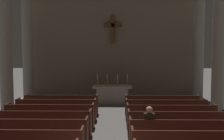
# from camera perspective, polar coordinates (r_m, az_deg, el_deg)

# --- Properties ---
(pew_left_row_4) EXTENTS (3.39, 0.50, 0.95)m
(pew_left_row_4) POSITION_cam_1_polar(r_m,az_deg,el_deg) (8.74, -16.60, -12.72)
(pew_left_row_4) COLOR #4C2319
(pew_left_row_4) RESTS_ON ground
(pew_left_row_5) EXTENTS (3.39, 0.50, 0.95)m
(pew_left_row_5) POSITION_cam_1_polar(r_m,az_deg,el_deg) (9.73, -14.66, -10.94)
(pew_left_row_5) COLOR #4C2319
(pew_left_row_5) RESTS_ON ground
(pew_left_row_6) EXTENTS (3.39, 0.50, 0.95)m
(pew_left_row_6) POSITION_cam_1_polar(r_m,az_deg,el_deg) (10.73, -13.09, -9.48)
(pew_left_row_6) COLOR #4C2319
(pew_left_row_6) RESTS_ON ground
(pew_left_row_7) EXTENTS (3.39, 0.50, 0.95)m
(pew_left_row_7) POSITION_cam_1_polar(r_m,az_deg,el_deg) (11.74, -11.80, -8.27)
(pew_left_row_7) COLOR #4C2319
(pew_left_row_7) RESTS_ON ground
(pew_left_row_8) EXTENTS (3.39, 0.50, 0.95)m
(pew_left_row_8) POSITION_cam_1_polar(r_m,az_deg,el_deg) (12.76, -10.73, -7.25)
(pew_left_row_8) COLOR #4C2319
(pew_left_row_8) RESTS_ON ground
(pew_right_row_4) EXTENTS (3.39, 0.50, 0.95)m
(pew_right_row_4) POSITION_cam_1_polar(r_m,az_deg,el_deg) (8.61, 15.35, -12.98)
(pew_right_row_4) COLOR #4C2319
(pew_right_row_4) RESTS_ON ground
(pew_right_row_5) EXTENTS (3.39, 0.50, 0.95)m
(pew_right_row_5) POSITION_cam_1_polar(r_m,az_deg,el_deg) (9.60, 13.75, -11.13)
(pew_right_row_5) COLOR #4C2319
(pew_right_row_5) RESTS_ON ground
(pew_right_row_6) EXTENTS (3.39, 0.50, 0.95)m
(pew_right_row_6) POSITION_cam_1_polar(r_m,az_deg,el_deg) (10.62, 12.47, -9.62)
(pew_right_row_6) COLOR #4C2319
(pew_right_row_6) RESTS_ON ground
(pew_right_row_7) EXTENTS (3.39, 0.50, 0.95)m
(pew_right_row_7) POSITION_cam_1_polar(r_m,az_deg,el_deg) (11.64, 11.42, -8.38)
(pew_right_row_7) COLOR #4C2319
(pew_right_row_7) RESTS_ON ground
(pew_right_row_8) EXTENTS (3.39, 0.50, 0.95)m
(pew_right_row_8) POSITION_cam_1_polar(r_m,az_deg,el_deg) (12.67, 10.55, -7.33)
(pew_right_row_8) COLOR #4C2319
(pew_right_row_8) RESTS_ON ground
(column_left_third) EXTENTS (0.90, 0.90, 7.29)m
(column_left_third) POSITION_cam_1_polar(r_m,az_deg,el_deg) (13.50, -21.86, 6.30)
(column_left_third) COLOR #9E998E
(column_left_third) RESTS_ON ground
(column_right_third) EXTENTS (0.90, 0.90, 7.29)m
(column_right_third) POSITION_cam_1_polar(r_m,az_deg,el_deg) (13.31, 21.96, 6.34)
(column_right_third) COLOR #9E998E
(column_right_third) RESTS_ON ground
(column_left_fourth) EXTENTS (0.90, 0.90, 7.29)m
(column_left_fourth) POSITION_cam_1_polar(r_m,az_deg,el_deg) (16.36, -17.67, 5.99)
(column_left_fourth) COLOR #9E998E
(column_left_fourth) RESTS_ON ground
(column_right_fourth) EXTENTS (0.90, 0.90, 7.29)m
(column_right_fourth) POSITION_cam_1_polar(r_m,az_deg,el_deg) (16.20, 18.09, 6.00)
(column_right_fourth) COLOR #9E998E
(column_right_fourth) RESTS_ON ground
(altar) EXTENTS (2.20, 0.90, 1.01)m
(altar) POSITION_cam_1_polar(r_m,az_deg,el_deg) (15.17, 0.09, -5.13)
(altar) COLOR #A8A399
(altar) RESTS_ON ground
(candlestick_outer_left) EXTENTS (0.16, 0.16, 0.64)m
(candlestick_outer_left) POSITION_cam_1_polar(r_m,az_deg,el_deg) (15.12, -3.14, -2.57)
(candlestick_outer_left) COLOR #B79338
(candlestick_outer_left) RESTS_ON altar
(candlestick_inner_left) EXTENTS (0.16, 0.16, 0.64)m
(candlestick_inner_left) POSITION_cam_1_polar(r_m,az_deg,el_deg) (15.09, -1.05, -2.58)
(candlestick_inner_left) COLOR #B79338
(candlestick_inner_left) RESTS_ON altar
(candlestick_inner_right) EXTENTS (0.16, 0.16, 0.64)m
(candlestick_inner_right) POSITION_cam_1_polar(r_m,az_deg,el_deg) (15.08, 1.23, -2.59)
(candlestick_inner_right) COLOR #B79338
(candlestick_inner_right) RESTS_ON altar
(candlestick_outer_right) EXTENTS (0.16, 0.16, 0.64)m
(candlestick_outer_right) POSITION_cam_1_polar(r_m,az_deg,el_deg) (15.09, 3.32, -2.59)
(candlestick_outer_right) COLOR #B79338
(candlestick_outer_right) RESTS_ON altar
(apse_with_cross) EXTENTS (10.90, 0.46, 7.83)m
(apse_with_cross) POSITION_cam_1_polar(r_m,az_deg,el_deg) (17.04, 0.21, 7.32)
(apse_with_cross) COLOR gray
(apse_with_cross) RESTS_ON ground
(lone_worshipper) EXTENTS (0.32, 0.43, 1.32)m
(lone_worshipper) POSITION_cam_1_polar(r_m,az_deg,el_deg) (8.38, 7.89, -11.79)
(lone_worshipper) COLOR #26262B
(lone_worshipper) RESTS_ON ground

